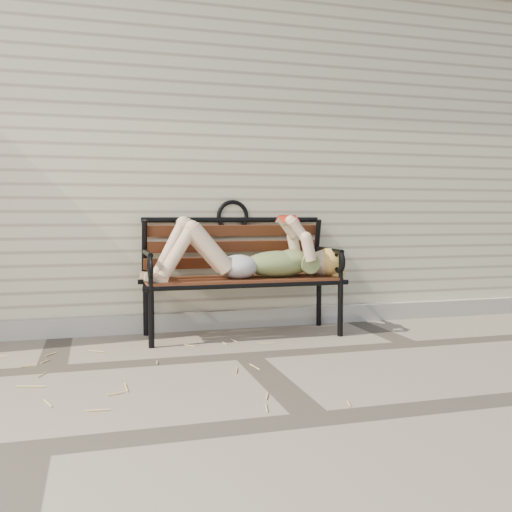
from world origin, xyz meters
name	(u,v)px	position (x,y,z in m)	size (l,w,h in m)	color
ground	(247,356)	(0.00, 0.00, 0.00)	(80.00, 80.00, 0.00)	#776B5C
house_wall	(181,168)	(0.00, 3.00, 1.50)	(8.00, 4.00, 3.00)	beige
house_roof	(179,22)	(0.00, 3.00, 3.15)	(8.30, 4.30, 0.30)	#433430
foundation_strip	(217,320)	(0.00, 0.97, 0.07)	(8.00, 0.10, 0.15)	#ADA69C
garden_bench	(239,258)	(0.13, 0.74, 0.60)	(1.66, 0.66, 1.08)	black
reading_woman	(245,255)	(0.15, 0.61, 0.64)	(1.57, 0.36, 0.49)	#0B354D
straw_scatter	(127,380)	(-0.81, -0.38, 0.01)	(3.02, 1.68, 0.01)	#D8BE69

